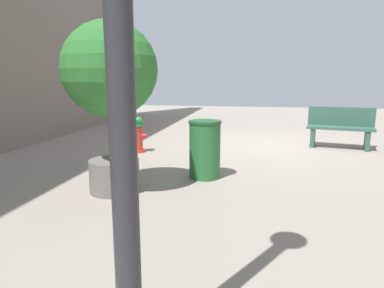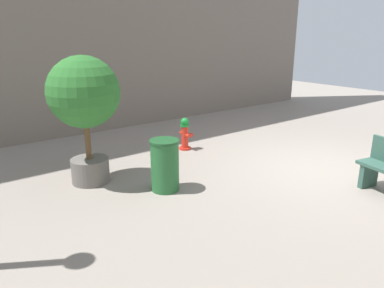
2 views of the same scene
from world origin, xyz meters
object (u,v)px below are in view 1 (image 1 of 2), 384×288
Objects in this scene: trash_bin at (205,149)px; planter_tree at (110,80)px; fire_hydrant at (139,134)px; bench_near at (340,127)px.

planter_tree is at bearing 38.47° from trash_bin.
fire_hydrant is 0.52× the size of bench_near.
fire_hydrant is 2.44m from trash_bin.
fire_hydrant is at bearing -44.68° from trash_bin.
bench_near is 1.61× the size of trash_bin.
planter_tree is at bearing 45.18° from bench_near.
planter_tree is (-0.56, 2.65, 1.19)m from fire_hydrant.
bench_near is at bearing -132.35° from trash_bin.
planter_tree is (3.92, 3.95, 1.10)m from bench_near.
fire_hydrant is 0.33× the size of planter_tree.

